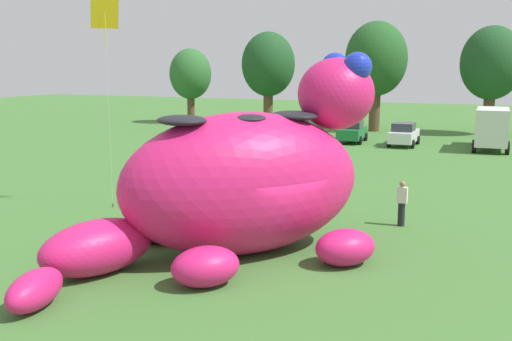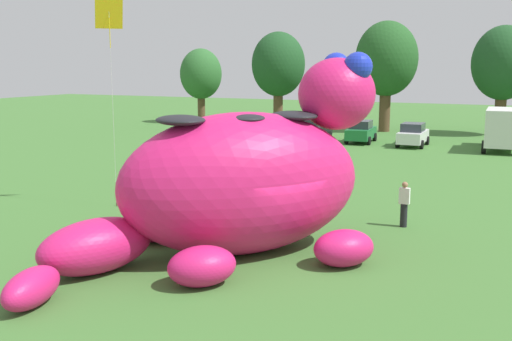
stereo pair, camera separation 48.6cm
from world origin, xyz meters
name	(u,v)px [view 1 (the left image)]	position (x,y,z in m)	size (l,w,h in m)	color
ground_plane	(280,261)	(0.00, 0.00, 0.00)	(160.00, 160.00, 0.00)	#427533
giant_inflatable_creature	(243,181)	(-1.42, 0.41, 2.33)	(8.99, 11.85, 6.38)	#E01E6B
car_yellow	(259,128)	(-13.01, 28.48, 0.86)	(2.32, 4.28, 1.72)	yellow
car_black	(305,130)	(-9.17, 28.84, 0.86)	(2.04, 4.15, 1.72)	black
car_green	(352,131)	(-5.41, 29.18, 0.86)	(2.16, 4.21, 1.72)	#1E7238
car_white	(404,134)	(-1.36, 28.71, 0.86)	(1.97, 4.12, 1.72)	white
box_truck	(492,127)	(4.69, 29.28, 1.60)	(2.54, 6.47, 2.95)	silver
tree_far_left	(190,74)	(-24.68, 37.98, 4.95)	(4.26, 4.26, 7.57)	brown
tree_left	(268,65)	(-15.93, 37.59, 5.91)	(5.09, 5.09, 9.04)	brown
tree_mid_left	(376,60)	(-5.63, 37.80, 6.38)	(5.50, 5.50, 9.76)	brown
tree_centre_left	(492,64)	(3.96, 38.90, 6.02)	(5.18, 5.18, 9.20)	brown
spectator_near_inflatable	(168,156)	(-11.80, 12.62, 0.85)	(0.38, 0.26, 1.71)	#2D334C
spectator_mid_field	(330,168)	(-2.15, 12.34, 0.85)	(0.38, 0.26, 1.71)	#726656
spectator_by_cars	(297,140)	(-7.42, 22.26, 0.85)	(0.38, 0.26, 1.71)	black
spectator_wandering	(402,204)	(2.64, 5.73, 0.85)	(0.38, 0.26, 1.71)	black
tethered_flying_kite	(105,13)	(-9.15, 3.90, 8.00)	(1.13, 1.13, 8.86)	brown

